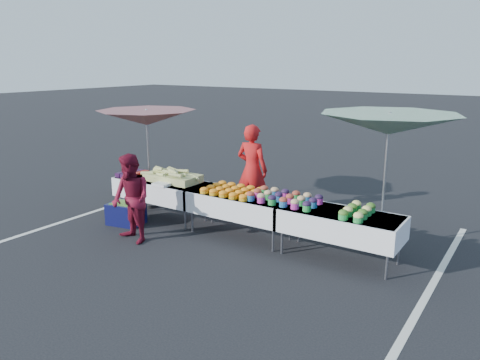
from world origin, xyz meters
The scene contains 17 objects.
ground centered at (0.00, 0.00, 0.00)m, with size 80.00×80.00×0.00m, color black.
stripe_left centered at (-3.20, 0.00, 0.00)m, with size 0.10×5.00×0.00m, color silver.
stripe_right centered at (3.20, 0.00, 0.00)m, with size 0.10×5.00×0.00m, color silver.
table_left centered at (-1.80, 0.00, 0.58)m, with size 1.86×0.81×0.75m.
table_center centered at (0.00, 0.00, 0.58)m, with size 1.86×0.81×0.75m.
table_right centered at (1.80, 0.00, 0.58)m, with size 1.86×0.81×0.75m.
berry_punnets centered at (-2.51, -0.06, 0.79)m, with size 0.40×0.54×0.08m.
corn_pile centered at (-1.56, 0.04, 0.84)m, with size 1.16×0.57×0.26m.
plastic_bags centered at (-1.50, -0.30, 0.78)m, with size 0.30×0.25×0.05m, color white.
carrot_bowls centered at (-0.15, -0.01, 0.80)m, with size 0.95×0.69×0.11m.
potato_cups centered at (0.85, 0.00, 0.83)m, with size 1.14×0.58×0.16m.
bean_baskets centered at (2.06, -0.01, 0.82)m, with size 0.36×0.68×0.15m.
vendor centered at (-0.50, 1.19, 0.89)m, with size 0.65×0.43×1.78m, color red.
customer centered at (-1.35, -1.21, 0.74)m, with size 0.72×0.56×1.49m, color maroon.
umbrella_left centered at (-2.50, 0.40, 1.84)m, with size 2.09×2.09×2.03m.
umbrella_right centered at (2.19, 0.80, 2.00)m, with size 2.30×2.30×2.21m.
storage_bin centered at (-2.11, -0.65, 0.21)m, with size 0.70×0.56×0.41m.
Camera 1 is at (4.20, -6.38, 2.94)m, focal length 35.00 mm.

